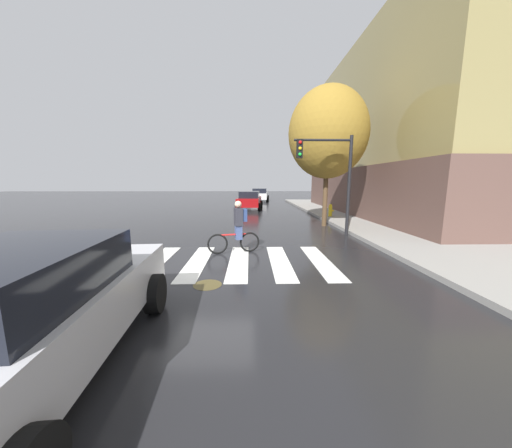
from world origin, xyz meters
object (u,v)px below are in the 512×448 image
sedan_far (260,195)px  fire_hydrant (330,210)px  sedan_mid (250,200)px  sedan_near (25,313)px  street_tree_near (328,133)px  manhole_cover (207,285)px  traffic_light_near (331,168)px  cyclist (237,227)px

sedan_far → fire_hydrant: (3.86, -15.14, -0.26)m
sedan_mid → sedan_far: bearing=82.4°
sedan_near → fire_hydrant: 15.32m
sedan_mid → street_tree_near: 10.31m
manhole_cover → traffic_light_near: 7.62m
sedan_mid → traffic_light_near: bearing=-72.6°
traffic_light_near → street_tree_near: street_tree_near is taller
sedan_mid → traffic_light_near: size_ratio=1.08×
street_tree_near → sedan_near: bearing=-121.3°
cyclist → traffic_light_near: (3.81, 2.86, 2.02)m
manhole_cover → sedan_mid: (0.93, 16.52, 0.78)m
sedan_mid → cyclist: bearing=-91.5°
sedan_far → traffic_light_near: bearing=-83.7°
sedan_near → street_tree_near: (6.43, 10.59, 3.86)m
fire_hydrant → sedan_near: bearing=-119.7°
sedan_mid → traffic_light_near: traffic_light_near is taller
sedan_mid → cyclist: 13.84m
sedan_near → sedan_far: 28.69m
traffic_light_near → sedan_mid: bearing=107.4°
sedan_mid → fire_hydrant: sedan_mid is taller
sedan_near → sedan_far: (3.72, 28.45, -0.03)m
sedan_near → traffic_light_near: (5.94, 8.31, 2.04)m
sedan_mid → street_tree_near: (3.92, -8.70, 3.90)m
sedan_far → street_tree_near: size_ratio=0.66×
manhole_cover → sedan_near: bearing=-119.7°
fire_hydrant → street_tree_near: street_tree_near is taller
manhole_cover → street_tree_near: 10.33m
sedan_far → cyclist: (-1.59, -23.01, 0.05)m
cyclist → fire_hydrant: cyclist is taller
sedan_mid → manhole_cover: bearing=-93.2°
cyclist → street_tree_near: street_tree_near is taller
sedan_mid → cyclist: size_ratio=2.68×
sedan_near → street_tree_near: 12.97m
traffic_light_near → street_tree_near: (0.49, 2.27, 1.82)m
cyclist → traffic_light_near: size_ratio=0.40×
manhole_cover → sedan_far: sedan_far is taller
traffic_light_near → fire_hydrant: (1.65, 5.00, -2.33)m
manhole_cover → sedan_far: (2.15, 25.69, 0.79)m
manhole_cover → street_tree_near: (4.85, 7.82, 4.68)m
sedan_mid → street_tree_near: size_ratio=0.65×
sedan_far → traffic_light_near: traffic_light_near is taller
manhole_cover → street_tree_near: bearing=58.2°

